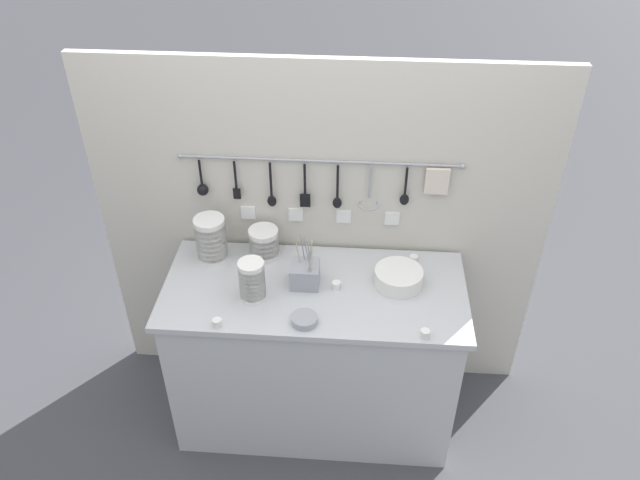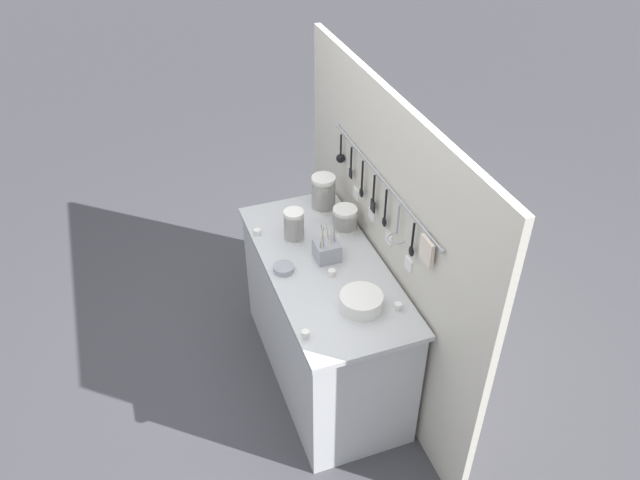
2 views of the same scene
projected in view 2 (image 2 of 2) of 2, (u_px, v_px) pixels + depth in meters
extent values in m
plane|color=#424247|center=(324.00, 370.00, 4.02)|extent=(20.00, 20.00, 0.00)
cube|color=#B7BABC|center=(324.00, 266.00, 3.49)|extent=(1.41, 0.64, 0.03)
cube|color=#B7BABC|center=(324.00, 323.00, 3.76)|extent=(1.35, 0.61, 0.86)
cube|color=beige|center=(383.00, 246.00, 3.55)|extent=(2.21, 0.04, 1.85)
cylinder|color=#93969E|center=(382.00, 179.00, 3.27)|extent=(1.30, 0.01, 0.01)
sphere|color=#93969E|center=(338.00, 126.00, 3.76)|extent=(0.02, 0.02, 0.02)
sphere|color=#93969E|center=(443.00, 251.00, 2.79)|extent=(0.02, 0.02, 0.02)
cylinder|color=black|center=(341.00, 145.00, 3.74)|extent=(0.01, 0.01, 0.14)
sphere|color=black|center=(341.00, 158.00, 3.80)|extent=(0.06, 0.06, 0.06)
cylinder|color=#93969E|center=(343.00, 134.00, 3.70)|extent=(0.00, 0.01, 0.02)
cylinder|color=black|center=(351.00, 159.00, 3.62)|extent=(0.01, 0.01, 0.15)
cube|color=black|center=(351.00, 174.00, 3.68)|extent=(0.04, 0.01, 0.06)
cylinder|color=#93969E|center=(354.00, 146.00, 3.57)|extent=(0.01, 0.01, 0.02)
cylinder|color=black|center=(362.00, 175.00, 3.51)|extent=(0.01, 0.01, 0.18)
ellipsoid|color=black|center=(361.00, 193.00, 3.58)|extent=(0.04, 0.02, 0.06)
cylinder|color=#93969E|center=(365.00, 160.00, 3.45)|extent=(0.01, 0.01, 0.02)
cylinder|color=black|center=(374.00, 189.00, 3.38)|extent=(0.01, 0.01, 0.17)
cube|color=black|center=(373.00, 206.00, 3.45)|extent=(0.05, 0.01, 0.07)
cylinder|color=#93969E|center=(377.00, 174.00, 3.33)|extent=(0.01, 0.01, 0.02)
cylinder|color=black|center=(386.00, 204.00, 3.27)|extent=(0.01, 0.01, 0.18)
ellipsoid|color=black|center=(384.00, 222.00, 3.34)|extent=(0.04, 0.02, 0.06)
cylinder|color=#93969E|center=(389.00, 188.00, 3.21)|extent=(0.01, 0.01, 0.02)
cylinder|color=#93969E|center=(398.00, 219.00, 3.15)|extent=(0.01, 0.01, 0.17)
torus|color=#93969E|center=(396.00, 238.00, 3.23)|extent=(0.10, 0.10, 0.01)
cylinder|color=#93969E|center=(402.00, 204.00, 3.10)|extent=(0.01, 0.01, 0.02)
cylinder|color=black|center=(413.00, 236.00, 3.02)|extent=(0.01, 0.01, 0.14)
ellipsoid|color=black|center=(411.00, 251.00, 3.08)|extent=(0.04, 0.02, 0.06)
cylinder|color=#93969E|center=(417.00, 222.00, 2.98)|extent=(0.01, 0.01, 0.02)
cube|color=beige|center=(427.00, 251.00, 2.91)|extent=(0.11, 0.02, 0.13)
cylinder|color=#93969E|center=(431.00, 239.00, 2.87)|extent=(0.00, 0.01, 0.02)
cube|color=white|center=(356.00, 194.00, 3.73)|extent=(0.07, 0.01, 0.07)
cube|color=white|center=(372.00, 215.00, 3.55)|extent=(0.07, 0.01, 0.07)
cube|color=white|center=(389.00, 238.00, 3.37)|extent=(0.07, 0.01, 0.07)
cube|color=white|center=(409.00, 264.00, 3.20)|extent=(0.07, 0.01, 0.07)
cylinder|color=silver|center=(323.00, 206.00, 3.90)|extent=(0.15, 0.15, 0.05)
cylinder|color=silver|center=(323.00, 203.00, 3.89)|extent=(0.15, 0.15, 0.05)
cylinder|color=silver|center=(323.00, 199.00, 3.87)|extent=(0.15, 0.15, 0.05)
cylinder|color=silver|center=(323.00, 195.00, 3.85)|extent=(0.15, 0.15, 0.05)
cylinder|color=silver|center=(323.00, 192.00, 3.84)|extent=(0.15, 0.15, 0.05)
cylinder|color=silver|center=(323.00, 188.00, 3.82)|extent=(0.15, 0.15, 0.05)
cylinder|color=silver|center=(323.00, 184.00, 3.80)|extent=(0.15, 0.15, 0.05)
cylinder|color=silver|center=(324.00, 181.00, 3.79)|extent=(0.15, 0.15, 0.05)
cylinder|color=silver|center=(345.00, 227.00, 3.73)|extent=(0.15, 0.15, 0.05)
cylinder|color=silver|center=(345.00, 223.00, 3.71)|extent=(0.15, 0.15, 0.05)
cylinder|color=silver|center=(345.00, 219.00, 3.70)|extent=(0.15, 0.15, 0.05)
cylinder|color=silver|center=(345.00, 216.00, 3.68)|extent=(0.15, 0.15, 0.05)
cylinder|color=silver|center=(345.00, 212.00, 3.66)|extent=(0.15, 0.15, 0.05)
cylinder|color=silver|center=(294.00, 237.00, 3.65)|extent=(0.12, 0.12, 0.04)
cylinder|color=silver|center=(294.00, 234.00, 3.64)|extent=(0.12, 0.12, 0.04)
cylinder|color=silver|center=(294.00, 231.00, 3.62)|extent=(0.12, 0.12, 0.04)
cylinder|color=silver|center=(294.00, 228.00, 3.61)|extent=(0.12, 0.12, 0.04)
cylinder|color=silver|center=(294.00, 224.00, 3.59)|extent=(0.12, 0.12, 0.04)
cylinder|color=silver|center=(294.00, 221.00, 3.58)|extent=(0.12, 0.12, 0.04)
cylinder|color=silver|center=(294.00, 218.00, 3.57)|extent=(0.12, 0.12, 0.04)
cylinder|color=silver|center=(294.00, 214.00, 3.55)|extent=(0.12, 0.12, 0.04)
cylinder|color=silver|center=(361.00, 306.00, 3.21)|extent=(0.22, 0.22, 0.01)
cylinder|color=silver|center=(361.00, 304.00, 3.20)|extent=(0.22, 0.22, 0.01)
cylinder|color=silver|center=(361.00, 303.00, 3.19)|extent=(0.22, 0.22, 0.01)
cylinder|color=silver|center=(361.00, 301.00, 3.18)|extent=(0.22, 0.22, 0.01)
cylinder|color=silver|center=(361.00, 300.00, 3.18)|extent=(0.22, 0.22, 0.01)
cylinder|color=silver|center=(361.00, 298.00, 3.17)|extent=(0.22, 0.22, 0.01)
cylinder|color=silver|center=(362.00, 296.00, 3.16)|extent=(0.22, 0.22, 0.01)
cylinder|color=#93969E|center=(284.00, 268.00, 3.43)|extent=(0.12, 0.12, 0.03)
cube|color=#93969E|center=(327.00, 251.00, 3.49)|extent=(0.13, 0.13, 0.11)
cylinder|color=#93969E|center=(335.00, 237.00, 3.44)|extent=(0.03, 0.01, 0.18)
cylinder|color=#C6B793|center=(328.00, 235.00, 3.47)|extent=(0.02, 0.03, 0.17)
cylinder|color=#93969E|center=(334.00, 234.00, 3.45)|extent=(0.03, 0.02, 0.19)
cylinder|color=#C6B793|center=(332.00, 239.00, 3.43)|extent=(0.03, 0.01, 0.18)
cylinder|color=#C6B793|center=(322.00, 242.00, 3.40)|extent=(0.01, 0.01, 0.19)
cylinder|color=#93969E|center=(321.00, 241.00, 3.40)|extent=(0.02, 0.03, 0.20)
cylinder|color=#93969E|center=(323.00, 240.00, 3.40)|extent=(0.01, 0.03, 0.20)
cylinder|color=silver|center=(332.00, 273.00, 3.40)|extent=(0.04, 0.04, 0.04)
cylinder|color=silver|center=(305.00, 334.00, 3.03)|extent=(0.04, 0.04, 0.04)
cylinder|color=silver|center=(257.00, 232.00, 3.69)|extent=(0.04, 0.04, 0.04)
cylinder|color=silver|center=(398.00, 306.00, 3.18)|extent=(0.04, 0.04, 0.04)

